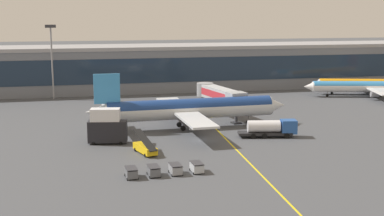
{
  "coord_description": "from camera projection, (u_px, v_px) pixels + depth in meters",
  "views": [
    {
      "loc": [
        -21.95,
        -90.59,
        22.93
      ],
      "look_at": [
        0.23,
        8.01,
        4.5
      ],
      "focal_mm": 49.15,
      "sensor_mm": 36.0,
      "label": 1
    }
  ],
  "objects": [
    {
      "name": "baggage_cart_3",
      "position": [
        197.0,
        167.0,
        76.31
      ],
      "size": [
        1.75,
        2.73,
        1.48
      ],
      "color": "#B2B7BC",
      "rests_on": "ground_plane"
    },
    {
      "name": "baggage_cart_1",
      "position": [
        154.0,
        171.0,
        74.6
      ],
      "size": [
        1.75,
        2.73,
        1.48
      ],
      "color": "#595B60",
      "rests_on": "ground_plane"
    },
    {
      "name": "jet_bridge",
      "position": [
        219.0,
        94.0,
        116.54
      ],
      "size": [
        6.97,
        18.87,
        6.69
      ],
      "color": "#B2B7BC",
      "rests_on": "ground_plane"
    },
    {
      "name": "commuter_jet_near",
      "position": [
        368.0,
        86.0,
        144.16
      ],
      "size": [
        34.91,
        28.17,
        8.38
      ],
      "color": "white",
      "rests_on": "ground_plane"
    },
    {
      "name": "fuel_tanker",
      "position": [
        271.0,
        128.0,
        97.67
      ],
      "size": [
        11.07,
        4.42,
        3.25
      ],
      "color": "#232326",
      "rests_on": "ground_plane"
    },
    {
      "name": "baggage_cart_2",
      "position": [
        175.0,
        169.0,
        75.46
      ],
      "size": [
        1.75,
        2.73,
        1.48
      ],
      "color": "gray",
      "rests_on": "ground_plane"
    },
    {
      "name": "baggage_cart_0",
      "position": [
        131.0,
        172.0,
        73.75
      ],
      "size": [
        1.75,
        2.73,
        1.48
      ],
      "color": "#595B60",
      "rests_on": "ground_plane"
    },
    {
      "name": "belt_loader",
      "position": [
        145.0,
        148.0,
        86.42
      ],
      "size": [
        3.47,
        7.0,
        3.49
      ],
      "color": "yellow",
      "rests_on": "ground_plane"
    },
    {
      "name": "commuter_jet_far",
      "position": [
        369.0,
        84.0,
        148.03
      ],
      "size": [
        32.81,
        26.34,
        8.74
      ],
      "color": "silver",
      "rests_on": "ground_plane"
    },
    {
      "name": "main_airliner",
      "position": [
        190.0,
        109.0,
        104.72
      ],
      "size": [
        41.26,
        32.61,
        11.5
      ],
      "color": "silver",
      "rests_on": "ground_plane"
    },
    {
      "name": "catering_lift",
      "position": [
        107.0,
        127.0,
        92.74
      ],
      "size": [
        7.14,
        3.69,
        6.3
      ],
      "color": "black",
      "rests_on": "ground_plane"
    },
    {
      "name": "terminal_building",
      "position": [
        214.0,
        66.0,
        161.11
      ],
      "size": [
        187.93,
        18.27,
        13.33
      ],
      "color": "slate",
      "rests_on": "ground_plane"
    },
    {
      "name": "apron_light_mast_0",
      "position": [
        52.0,
        55.0,
        138.43
      ],
      "size": [
        2.8,
        0.5,
        19.78
      ],
      "color": "gray",
      "rests_on": "ground_plane"
    },
    {
      "name": "ground_plane",
      "position": [
        200.0,
        140.0,
        95.8
      ],
      "size": [
        700.0,
        700.0,
        0.0
      ],
      "primitive_type": "plane",
      "color": "#47494F"
    },
    {
      "name": "apron_lead_in_line",
      "position": [
        223.0,
        136.0,
        98.78
      ],
      "size": [
        4.54,
        79.9,
        0.01
      ],
      "primitive_type": "cube",
      "rotation": [
        0.0,
        0.0,
        -0.05
      ],
      "color": "yellow",
      "rests_on": "ground_plane"
    }
  ]
}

